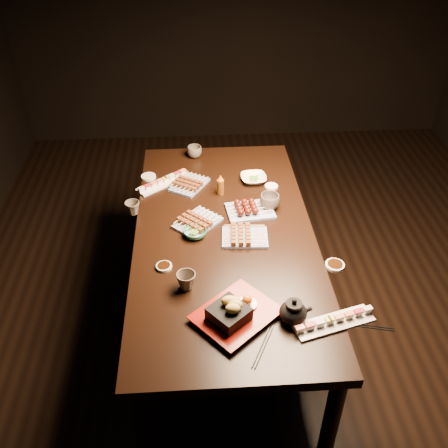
{
  "coord_description": "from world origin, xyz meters",
  "views": [
    {
      "loc": [
        -0.43,
        -2.02,
        2.3
      ],
      "look_at": [
        -0.3,
        0.0,
        0.77
      ],
      "focal_mm": 40.0,
      "sensor_mm": 36.0,
      "label": 1
    }
  ],
  "objects": [
    {
      "name": "sauce_dish_se",
      "position": [
        0.19,
        -0.33,
        0.76
      ],
      "size": [
        0.09,
        0.09,
        0.02
      ],
      "primitive_type": "cylinder",
      "rotation": [
        0.0,
        0.0,
        -0.0
      ],
      "color": "white",
      "rests_on": "dining_table"
    },
    {
      "name": "tsukune_plate",
      "position": [
        -0.15,
        0.12,
        0.78
      ],
      "size": [
        0.26,
        0.21,
        0.06
      ],
      "primitive_type": null,
      "rotation": [
        0.0,
        0.0,
        0.12
      ],
      "color": "#828EB6",
      "rests_on": "dining_table"
    },
    {
      "name": "teacup_far_left",
      "position": [
        -0.77,
        0.15,
        0.79
      ],
      "size": [
        0.11,
        0.11,
        0.07
      ],
      "primitive_type": "imported",
      "rotation": [
        0.0,
        0.0,
        0.5
      ],
      "color": "#53493F",
      "rests_on": "dining_table"
    },
    {
      "name": "teapot",
      "position": [
        -0.06,
        -0.64,
        0.81
      ],
      "size": [
        0.14,
        0.14,
        0.12
      ],
      "primitive_type": null,
      "rotation": [
        0.0,
        0.0,
        0.02
      ],
      "color": "black",
      "rests_on": "dining_table"
    },
    {
      "name": "dining_table",
      "position": [
        -0.3,
        -0.05,
        0.38
      ],
      "size": [
        1.38,
        1.98,
        0.75
      ],
      "primitive_type": "cube",
      "rotation": [
        0.0,
        0.0,
        0.29
      ],
      "color": "black",
      "rests_on": "ground"
    },
    {
      "name": "sushi_platter_far",
      "position": [
        -0.62,
        0.43,
        0.77
      ],
      "size": [
        0.31,
        0.27,
        0.04
      ],
      "primitive_type": null,
      "rotation": [
        0.0,
        0.0,
        3.8
      ],
      "color": "white",
      "rests_on": "dining_table"
    },
    {
      "name": "teacup_far_right",
      "position": [
        -0.43,
        0.74,
        0.79
      ],
      "size": [
        0.11,
        0.11,
        0.07
      ],
      "primitive_type": "imported",
      "rotation": [
        0.0,
        0.0,
        0.17
      ],
      "color": "#53493F",
      "rests_on": "dining_table"
    },
    {
      "name": "teacup_mid_right",
      "position": [
        -0.04,
        0.16,
        0.79
      ],
      "size": [
        0.15,
        0.15,
        0.08
      ],
      "primitive_type": "imported",
      "rotation": [
        0.0,
        0.0,
        0.55
      ],
      "color": "#53493F",
      "rests_on": "dining_table"
    },
    {
      "name": "edamame_bowl_green",
      "position": [
        -0.45,
        -0.06,
        0.77
      ],
      "size": [
        0.11,
        0.11,
        0.04
      ],
      "primitive_type": "imported",
      "rotation": [
        0.0,
        0.0,
        -0.0
      ],
      "color": "#287D53",
      "rests_on": "dining_table"
    },
    {
      "name": "chopsticks_se",
      "position": [
        0.24,
        -0.7,
        0.75
      ],
      "size": [
        0.21,
        0.07,
        0.01
      ],
      "primitive_type": null,
      "rotation": [
        0.0,
        0.0,
        -0.24
      ],
      "color": "black",
      "rests_on": "dining_table"
    },
    {
      "name": "yakitori_plate_center",
      "position": [
        -0.43,
        0.04,
        0.78
      ],
      "size": [
        0.27,
        0.28,
        0.06
      ],
      "primitive_type": null,
      "rotation": [
        0.0,
        0.0,
        0.81
      ],
      "color": "#828EB6",
      "rests_on": "dining_table"
    },
    {
      "name": "edamame_bowl_cream",
      "position": [
        -0.1,
        0.43,
        0.77
      ],
      "size": [
        0.16,
        0.16,
        0.04
      ],
      "primitive_type": "imported",
      "rotation": [
        0.0,
        0.0,
        0.07
      ],
      "color": "#EFE9C3",
      "rests_on": "dining_table"
    },
    {
      "name": "yakitori_plate_left",
      "position": [
        -0.47,
        0.4,
        0.78
      ],
      "size": [
        0.25,
        0.26,
        0.05
      ],
      "primitive_type": null,
      "rotation": [
        0.0,
        0.0,
        1.01
      ],
      "color": "#828EB6",
      "rests_on": "dining_table"
    },
    {
      "name": "sauce_dish_east",
      "position": [
        -0.0,
        0.36,
        0.76
      ],
      "size": [
        0.08,
        0.08,
        0.01
      ],
      "primitive_type": "cylinder",
      "rotation": [
        0.0,
        0.0,
        -0.05
      ],
      "color": "white",
      "rests_on": "dining_table"
    },
    {
      "name": "condiment_bottle",
      "position": [
        -0.3,
        0.31,
        0.81
      ],
      "size": [
        0.04,
        0.04,
        0.12
      ],
      "primitive_type": "cylinder",
      "rotation": [
        0.0,
        0.0,
        0.09
      ],
      "color": "#64350D",
      "rests_on": "dining_table"
    },
    {
      "name": "ground",
      "position": [
        0.0,
        0.0,
        0.0
      ],
      "size": [
        5.0,
        5.0,
        0.0
      ],
      "primitive_type": "plane",
      "color": "black",
      "rests_on": "ground"
    },
    {
      "name": "tempura_tray",
      "position": [
        -0.29,
        -0.61,
        0.81
      ],
      "size": [
        0.41,
        0.4,
        0.12
      ],
      "primitive_type": null,
      "rotation": [
        0.0,
        0.0,
        0.71
      ],
      "color": "black",
      "rests_on": "dining_table"
    },
    {
      "name": "sushi_platter_near",
      "position": [
        0.11,
        -0.67,
        0.77
      ],
      "size": [
        0.35,
        0.18,
        0.04
      ],
      "primitive_type": null,
      "rotation": [
        0.0,
        0.0,
        0.27
      ],
      "color": "white",
      "rests_on": "dining_table"
    },
    {
      "name": "teacup_near_left",
      "position": [
        -0.49,
        -0.43,
        0.79
      ],
      "size": [
        0.11,
        0.11,
        0.08
      ],
      "primitive_type": "imported",
      "rotation": [
        0.0,
        0.0,
        0.4
      ],
      "color": "#53493F",
      "rests_on": "dining_table"
    },
    {
      "name": "sauce_dish_nw",
      "position": [
        -0.71,
        0.51,
        0.76
      ],
      "size": [
        0.12,
        0.12,
        0.02
      ],
      "primitive_type": "cylinder",
      "rotation": [
        0.0,
        0.0,
        0.47
      ],
      "color": "white",
      "rests_on": "dining_table"
    },
    {
      "name": "chopsticks_near",
      "position": [
        -0.2,
        -0.77,
        0.75
      ],
      "size": [
        0.12,
        0.21,
        0.01
      ],
      "primitive_type": null,
      "rotation": [
        0.0,
        0.0,
        1.11
      ],
      "color": "black",
      "rests_on": "dining_table"
    },
    {
      "name": "yakitori_plate_right",
      "position": [
        -0.2,
        -0.1,
        0.78
      ],
      "size": [
        0.24,
        0.18,
        0.06
      ],
      "primitive_type": null,
      "rotation": [
        0.0,
        0.0,
        -0.07
      ],
      "color": "#828EB6",
      "rests_on": "dining_table"
    },
    {
      "name": "sauce_dish_west",
      "position": [
        -0.59,
        -0.29,
        0.76
      ],
      "size": [
        0.1,
        0.1,
        0.01
      ],
      "primitive_type": "cylinder",
      "rotation": [
        0.0,
        0.0,
        0.5
      ],
      "color": "white",
      "rests_on": "dining_table"
    }
  ]
}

